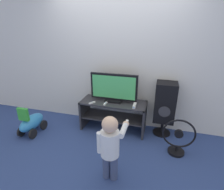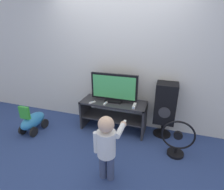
% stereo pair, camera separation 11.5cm
% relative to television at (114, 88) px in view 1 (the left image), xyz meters
% --- Properties ---
extents(ground_plane, '(16.00, 16.00, 0.00)m').
position_rel_television_xyz_m(ground_plane, '(0.00, -0.26, -0.83)').
color(ground_plane, navy).
extents(wall_back, '(10.00, 0.06, 2.60)m').
position_rel_television_xyz_m(wall_back, '(0.00, 0.29, 0.47)').
color(wall_back, silver).
rests_on(wall_back, ground_plane).
extents(tv_stand, '(1.21, 0.47, 0.57)m').
position_rel_television_xyz_m(tv_stand, '(0.00, -0.02, -0.45)').
color(tv_stand, '#2D2D33').
rests_on(tv_stand, ground_plane).
extents(television, '(0.86, 0.20, 0.53)m').
position_rel_television_xyz_m(television, '(0.00, 0.00, 0.00)').
color(television, black).
rests_on(television, tv_stand).
extents(game_console, '(0.05, 0.18, 0.05)m').
position_rel_television_xyz_m(game_console, '(0.41, -0.13, -0.23)').
color(game_console, white).
rests_on(game_console, tv_stand).
extents(remote_primary, '(0.10, 0.13, 0.03)m').
position_rel_television_xyz_m(remote_primary, '(-0.35, -0.20, -0.25)').
color(remote_primary, white).
rests_on(remote_primary, tv_stand).
extents(remote_secondary, '(0.04, 0.13, 0.03)m').
position_rel_television_xyz_m(remote_secondary, '(-0.11, -0.16, -0.25)').
color(remote_secondary, white).
rests_on(remote_secondary, tv_stand).
extents(child, '(0.35, 0.51, 0.91)m').
position_rel_television_xyz_m(child, '(0.28, -1.18, -0.29)').
color(child, '#3F4C72').
rests_on(child, ground_plane).
extents(speaker_tower, '(0.35, 0.34, 0.99)m').
position_rel_television_xyz_m(speaker_tower, '(0.92, 0.08, -0.22)').
color(speaker_tower, black).
rests_on(speaker_tower, ground_plane).
extents(floor_fan, '(0.49, 0.26, 0.60)m').
position_rel_television_xyz_m(floor_fan, '(1.15, -0.43, -0.57)').
color(floor_fan, black).
rests_on(floor_fan, ground_plane).
extents(ride_on_toy, '(0.29, 0.57, 0.58)m').
position_rel_television_xyz_m(ride_on_toy, '(-1.42, -0.58, -0.62)').
color(ride_on_toy, '#338CD1').
rests_on(ride_on_toy, ground_plane).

